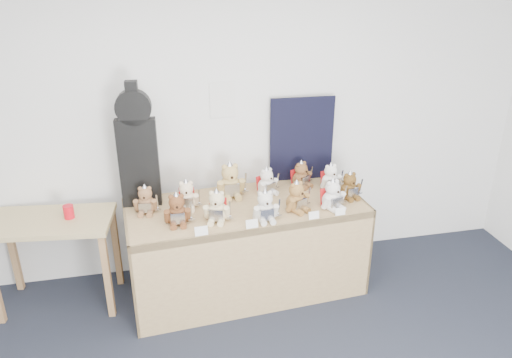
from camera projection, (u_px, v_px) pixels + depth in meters
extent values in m
plane|color=silver|center=(193.00, 125.00, 4.15)|extent=(6.00, 0.00, 6.00)
cube|color=silver|center=(222.00, 100.00, 4.11)|extent=(0.21, 0.00, 0.30)
cube|color=#92704A|center=(246.00, 208.00, 4.03)|extent=(1.97, 0.94, 0.06)
cube|color=#92704A|center=(260.00, 273.00, 3.84)|extent=(1.91, 0.16, 0.80)
cube|color=#92704A|center=(131.00, 265.00, 3.94)|extent=(0.08, 0.80, 0.80)
cube|color=#92704A|center=(349.00, 231.00, 4.43)|extent=(0.08, 0.80, 0.80)
cube|color=#A08756|center=(50.00, 222.00, 3.85)|extent=(0.98, 0.62, 0.04)
cube|color=#8C613C|center=(13.00, 252.00, 4.17)|extent=(0.06, 0.06, 0.73)
cube|color=#8C613C|center=(107.00, 277.00, 3.85)|extent=(0.06, 0.06, 0.73)
cube|color=#8C613C|center=(116.00, 247.00, 4.25)|extent=(0.06, 0.06, 0.73)
cube|color=black|center=(139.00, 163.00, 3.89)|extent=(0.31, 0.11, 0.72)
cylinder|color=black|center=(133.00, 107.00, 3.70)|extent=(0.27, 0.11, 0.27)
cube|color=black|center=(132.00, 93.00, 3.66)|extent=(0.10, 0.09, 0.18)
cube|color=black|center=(302.00, 139.00, 4.34)|extent=(0.56, 0.04, 0.75)
cylinder|color=red|center=(69.00, 212.00, 3.85)|extent=(0.08, 0.08, 0.11)
ellipsoid|color=brown|center=(177.00, 215.00, 3.71)|extent=(0.16, 0.14, 0.16)
sphere|color=brown|center=(177.00, 202.00, 3.67)|extent=(0.12, 0.12, 0.12)
cylinder|color=brown|center=(177.00, 206.00, 3.63)|extent=(0.05, 0.03, 0.05)
sphere|color=black|center=(177.00, 207.00, 3.61)|extent=(0.02, 0.02, 0.02)
sphere|color=brown|center=(171.00, 197.00, 3.64)|extent=(0.04, 0.04, 0.04)
sphere|color=brown|center=(181.00, 196.00, 3.66)|extent=(0.04, 0.04, 0.04)
cylinder|color=brown|center=(167.00, 216.00, 3.68)|extent=(0.05, 0.09, 0.12)
cylinder|color=brown|center=(188.00, 214.00, 3.70)|extent=(0.05, 0.09, 0.12)
cylinder|color=brown|center=(173.00, 224.00, 3.67)|extent=(0.05, 0.11, 0.05)
cylinder|color=brown|center=(183.00, 224.00, 3.69)|extent=(0.05, 0.11, 0.05)
cube|color=silver|center=(178.00, 219.00, 3.65)|extent=(0.10, 0.02, 0.09)
cone|color=silver|center=(176.00, 196.00, 3.65)|extent=(0.10, 0.10, 0.08)
cube|color=silver|center=(191.00, 212.00, 3.69)|extent=(0.01, 0.04, 0.17)
cube|color=silver|center=(191.00, 220.00, 3.71)|extent=(0.05, 0.01, 0.01)
ellipsoid|color=beige|center=(217.00, 212.00, 3.76)|extent=(0.19, 0.18, 0.16)
sphere|color=beige|center=(217.00, 199.00, 3.71)|extent=(0.12, 0.12, 0.12)
cylinder|color=beige|center=(216.00, 203.00, 3.67)|extent=(0.06, 0.04, 0.05)
sphere|color=black|center=(215.00, 204.00, 3.65)|extent=(0.02, 0.02, 0.02)
sphere|color=beige|center=(211.00, 193.00, 3.69)|extent=(0.04, 0.04, 0.04)
sphere|color=beige|center=(222.00, 193.00, 3.69)|extent=(0.04, 0.04, 0.04)
cylinder|color=beige|center=(206.00, 212.00, 3.74)|extent=(0.07, 0.10, 0.12)
cylinder|color=beige|center=(227.00, 213.00, 3.73)|extent=(0.07, 0.10, 0.12)
cylinder|color=beige|center=(211.00, 221.00, 3.72)|extent=(0.08, 0.12, 0.05)
cylinder|color=beige|center=(221.00, 221.00, 3.72)|extent=(0.08, 0.12, 0.05)
cube|color=silver|center=(216.00, 215.00, 3.70)|extent=(0.11, 0.05, 0.09)
cone|color=silver|center=(216.00, 193.00, 3.69)|extent=(0.10, 0.10, 0.08)
cube|color=silver|center=(230.00, 210.00, 3.71)|extent=(0.02, 0.04, 0.17)
cube|color=silver|center=(230.00, 218.00, 3.73)|extent=(0.05, 0.02, 0.01)
cube|color=red|center=(218.00, 207.00, 3.81)|extent=(0.13, 0.06, 0.15)
ellipsoid|color=beige|center=(265.00, 211.00, 3.77)|extent=(0.16, 0.14, 0.16)
sphere|color=beige|center=(265.00, 199.00, 3.72)|extent=(0.12, 0.12, 0.12)
cylinder|color=beige|center=(267.00, 203.00, 3.68)|extent=(0.05, 0.03, 0.05)
sphere|color=black|center=(267.00, 204.00, 3.67)|extent=(0.02, 0.02, 0.02)
sphere|color=beige|center=(260.00, 194.00, 3.70)|extent=(0.04, 0.04, 0.04)
sphere|color=beige|center=(270.00, 193.00, 3.71)|extent=(0.04, 0.04, 0.04)
cylinder|color=beige|center=(256.00, 213.00, 3.73)|extent=(0.05, 0.09, 0.12)
cylinder|color=beige|center=(275.00, 211.00, 3.76)|extent=(0.05, 0.09, 0.12)
cylinder|color=beige|center=(262.00, 221.00, 3.73)|extent=(0.05, 0.10, 0.05)
cylinder|color=beige|center=(271.00, 220.00, 3.74)|extent=(0.05, 0.10, 0.05)
cube|color=silver|center=(267.00, 215.00, 3.71)|extent=(0.10, 0.02, 0.09)
cone|color=silver|center=(265.00, 193.00, 3.70)|extent=(0.10, 0.10, 0.08)
cube|color=silver|center=(279.00, 208.00, 3.75)|extent=(0.01, 0.04, 0.17)
cube|color=silver|center=(279.00, 216.00, 3.77)|extent=(0.05, 0.01, 0.01)
ellipsoid|color=olive|center=(296.00, 202.00, 3.91)|extent=(0.21, 0.19, 0.16)
sphere|color=olive|center=(296.00, 190.00, 3.86)|extent=(0.12, 0.12, 0.12)
cylinder|color=olive|center=(301.00, 193.00, 3.83)|extent=(0.06, 0.05, 0.05)
sphere|color=black|center=(302.00, 194.00, 3.82)|extent=(0.02, 0.02, 0.02)
sphere|color=olive|center=(293.00, 186.00, 3.82)|extent=(0.04, 0.04, 0.04)
sphere|color=olive|center=(300.00, 183.00, 3.87)|extent=(0.04, 0.04, 0.04)
cylinder|color=olive|center=(291.00, 205.00, 3.85)|extent=(0.08, 0.10, 0.12)
cylinder|color=olive|center=(305.00, 199.00, 3.93)|extent=(0.08, 0.10, 0.12)
cylinder|color=olive|center=(297.00, 211.00, 3.87)|extent=(0.09, 0.12, 0.05)
cylinder|color=olive|center=(304.00, 209.00, 3.91)|extent=(0.09, 0.12, 0.05)
cube|color=silver|center=(302.00, 205.00, 3.86)|extent=(0.10, 0.06, 0.09)
cone|color=silver|center=(297.00, 184.00, 3.84)|extent=(0.10, 0.10, 0.08)
cube|color=silver|center=(308.00, 196.00, 3.93)|extent=(0.03, 0.04, 0.17)
cube|color=silver|center=(308.00, 204.00, 3.96)|extent=(0.05, 0.03, 0.01)
ellipsoid|color=silver|center=(332.00, 200.00, 3.94)|extent=(0.20, 0.18, 0.16)
sphere|color=silver|center=(333.00, 188.00, 3.90)|extent=(0.12, 0.12, 0.12)
cylinder|color=silver|center=(337.00, 191.00, 3.86)|extent=(0.06, 0.04, 0.05)
sphere|color=black|center=(338.00, 192.00, 3.85)|extent=(0.02, 0.02, 0.02)
sphere|color=silver|center=(329.00, 184.00, 3.86)|extent=(0.04, 0.04, 0.04)
sphere|color=silver|center=(337.00, 181.00, 3.90)|extent=(0.04, 0.04, 0.04)
cylinder|color=silver|center=(326.00, 203.00, 3.88)|extent=(0.07, 0.10, 0.12)
cylinder|color=silver|center=(341.00, 198.00, 3.96)|extent=(0.07, 0.10, 0.12)
cylinder|color=silver|center=(333.00, 209.00, 3.90)|extent=(0.08, 0.11, 0.05)
cylinder|color=silver|center=(340.00, 207.00, 3.93)|extent=(0.08, 0.11, 0.05)
cube|color=silver|center=(337.00, 203.00, 3.89)|extent=(0.10, 0.05, 0.09)
cone|color=silver|center=(333.00, 182.00, 3.88)|extent=(0.10, 0.10, 0.08)
cube|color=silver|center=(344.00, 195.00, 3.95)|extent=(0.03, 0.04, 0.17)
cube|color=silver|center=(344.00, 202.00, 3.98)|extent=(0.05, 0.02, 0.01)
cube|color=red|center=(327.00, 196.00, 3.98)|extent=(0.13, 0.07, 0.14)
ellipsoid|color=brown|center=(349.00, 190.00, 4.12)|extent=(0.17, 0.15, 0.15)
sphere|color=brown|center=(350.00, 179.00, 4.08)|extent=(0.11, 0.11, 0.11)
cylinder|color=brown|center=(353.00, 183.00, 4.04)|extent=(0.05, 0.03, 0.05)
sphere|color=black|center=(354.00, 183.00, 4.03)|extent=(0.02, 0.02, 0.02)
sphere|color=brown|center=(346.00, 175.00, 4.05)|extent=(0.03, 0.03, 0.03)
sphere|color=brown|center=(354.00, 174.00, 4.07)|extent=(0.03, 0.03, 0.03)
cylinder|color=brown|center=(343.00, 192.00, 4.08)|extent=(0.06, 0.09, 0.11)
cylinder|color=brown|center=(357.00, 189.00, 4.13)|extent=(0.06, 0.09, 0.11)
cylinder|color=brown|center=(348.00, 198.00, 4.08)|extent=(0.06, 0.10, 0.04)
cylinder|color=brown|center=(355.00, 197.00, 4.10)|extent=(0.06, 0.10, 0.04)
cube|color=silver|center=(353.00, 193.00, 4.07)|extent=(0.10, 0.03, 0.08)
cone|color=silver|center=(350.00, 174.00, 4.06)|extent=(0.09, 0.09, 0.07)
cube|color=silver|center=(361.00, 187.00, 4.12)|extent=(0.02, 0.04, 0.15)
cube|color=silver|center=(360.00, 193.00, 4.14)|extent=(0.04, 0.01, 0.01)
ellipsoid|color=beige|center=(187.00, 200.00, 3.95)|extent=(0.16, 0.14, 0.15)
sphere|color=beige|center=(186.00, 188.00, 3.91)|extent=(0.11, 0.11, 0.11)
cylinder|color=beige|center=(186.00, 192.00, 3.87)|extent=(0.05, 0.03, 0.05)
sphere|color=black|center=(186.00, 193.00, 3.85)|extent=(0.02, 0.02, 0.02)
sphere|color=beige|center=(181.00, 184.00, 3.88)|extent=(0.04, 0.04, 0.04)
sphere|color=beige|center=(191.00, 183.00, 3.89)|extent=(0.04, 0.04, 0.04)
cylinder|color=beige|center=(178.00, 201.00, 3.92)|extent=(0.05, 0.09, 0.12)
cylinder|color=beige|center=(196.00, 200.00, 3.94)|extent=(0.05, 0.09, 0.12)
cylinder|color=beige|center=(183.00, 208.00, 3.91)|extent=(0.05, 0.10, 0.05)
cylinder|color=beige|center=(192.00, 208.00, 3.92)|extent=(0.05, 0.10, 0.05)
cube|color=silver|center=(187.00, 203.00, 3.89)|extent=(0.10, 0.02, 0.08)
cone|color=silver|center=(186.00, 183.00, 3.89)|extent=(0.10, 0.10, 0.07)
cube|color=silver|center=(199.00, 198.00, 3.92)|extent=(0.02, 0.04, 0.16)
cube|color=silver|center=(199.00, 205.00, 3.94)|extent=(0.05, 0.01, 0.01)
cube|color=red|center=(187.00, 196.00, 3.99)|extent=(0.13, 0.04, 0.14)
ellipsoid|color=tan|center=(230.00, 187.00, 4.14)|extent=(0.20, 0.17, 0.19)
sphere|color=tan|center=(230.00, 173.00, 4.09)|extent=(0.14, 0.14, 0.14)
cylinder|color=tan|center=(231.00, 177.00, 4.04)|extent=(0.06, 0.03, 0.06)
sphere|color=black|center=(232.00, 178.00, 4.02)|extent=(0.02, 0.02, 0.02)
sphere|color=tan|center=(224.00, 167.00, 4.05)|extent=(0.04, 0.04, 0.04)
sphere|color=tan|center=(235.00, 166.00, 4.08)|extent=(0.04, 0.04, 0.04)
cylinder|color=tan|center=(220.00, 188.00, 4.09)|extent=(0.06, 0.11, 0.14)
cylinder|color=tan|center=(242.00, 186.00, 4.14)|extent=(0.06, 0.11, 0.14)
cylinder|color=tan|center=(227.00, 197.00, 4.09)|extent=(0.06, 0.13, 0.06)
cylinder|color=tan|center=(237.00, 196.00, 4.11)|extent=(0.06, 0.13, 0.06)
cube|color=silver|center=(232.00, 190.00, 4.07)|extent=(0.13, 0.03, 0.11)
cone|color=silver|center=(230.00, 166.00, 4.06)|extent=(0.12, 0.12, 0.09)
cube|color=silver|center=(245.00, 183.00, 4.12)|extent=(0.02, 0.05, 0.20)
cube|color=silver|center=(245.00, 191.00, 4.15)|extent=(0.06, 0.01, 0.01)
ellipsoid|color=silver|center=(266.00, 186.00, 4.20)|extent=(0.19, 0.18, 0.15)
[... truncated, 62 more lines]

